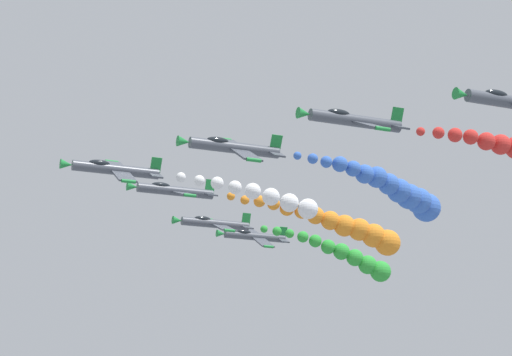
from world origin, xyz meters
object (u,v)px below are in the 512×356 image
airplane_trailing (511,102)px  airplane_left_outer (354,120)px  airplane_left_inner (233,147)px  airplane_lead (114,169)px  airplane_right_inner (174,191)px  airplane_right_outer (214,223)px  airplane_high_slot (254,236)px

airplane_trailing → airplane_left_outer: bearing=44.4°
airplane_left_inner → airplane_left_outer: size_ratio=1.00×
airplane_lead → airplane_right_inner: bearing=-45.0°
airplane_right_inner → airplane_left_outer: size_ratio=1.00×
airplane_right_inner → airplane_right_outer: bearing=-39.6°
airplane_trailing → airplane_high_slot: size_ratio=1.00×
airplane_right_inner → airplane_left_inner: bearing=179.6°
airplane_trailing → airplane_high_slot: 58.51m
airplane_left_inner → airplane_right_inner: bearing=-0.4°
airplane_lead → airplane_trailing: airplane_trailing is taller
airplane_right_inner → airplane_trailing: (-39.08, -17.83, -0.48)m
airplane_left_outer → airplane_trailing: (-9.93, -9.71, -0.39)m
airplane_left_inner → airplane_high_slot: bearing=-24.2°
airplane_lead → airplane_right_outer: 26.15m
airplane_left_outer → airplane_right_outer: (39.40, -0.35, -0.78)m
airplane_right_inner → airplane_left_outer: bearing=-164.4°
airplane_lead → airplane_trailing: (-29.96, -26.94, 0.52)m
airplane_left_outer → airplane_right_outer: airplane_left_outer is taller
airplane_lead → airplane_left_inner: (-10.97, -8.95, 0.11)m
airplane_right_inner → airplane_right_outer: airplane_right_inner is taller
airplane_lead → airplane_high_slot: (28.55, -26.68, 1.13)m
airplane_left_inner → airplane_trailing: bearing=-136.6°
airplane_right_outer → airplane_lead: bearing=137.8°
airplane_left_inner → airplane_trailing: 26.16m
airplane_right_outer → airplane_trailing: size_ratio=1.00×
airplane_left_inner → airplane_right_outer: airplane_left_inner is taller
airplane_right_outer → airplane_right_inner: bearing=140.4°
airplane_right_outer → airplane_trailing: bearing=-169.3°
airplane_high_slot → airplane_lead: bearing=136.9°
airplane_lead → airplane_high_slot: bearing=-43.1°
airplane_trailing → airplane_high_slot: (58.51, 0.25, 0.61)m
airplane_left_outer → airplane_high_slot: airplane_high_slot is taller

